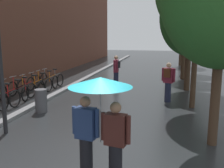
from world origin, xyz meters
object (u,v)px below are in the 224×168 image
(pedestrian_walking_midground, at_px, (116,71))
(pedestrian_walking_far, at_px, (168,81))
(parked_bicycle_6, at_px, (40,84))
(parked_bicycle_7, at_px, (46,81))
(couple_under_umbrella, at_px, (100,111))
(parked_bicycle_2, at_px, (4,97))
(parked_bicycle_3, at_px, (14,93))
(street_tree_5, at_px, (182,22))
(parked_bicycle_4, at_px, (22,89))
(street_tree_3, at_px, (186,24))
(litter_bin, at_px, (41,101))
(parked_bicycle_5, at_px, (31,87))
(parked_bicycle_8, at_px, (52,79))
(street_tree_2, at_px, (190,17))
(street_tree_4, at_px, (189,20))

(pedestrian_walking_midground, distance_m, pedestrian_walking_far, 3.63)
(parked_bicycle_6, height_order, parked_bicycle_7, same)
(pedestrian_walking_midground, bearing_deg, couple_under_umbrella, -80.30)
(parked_bicycle_2, relative_size, parked_bicycle_3, 0.99)
(street_tree_5, height_order, parked_bicycle_4, street_tree_5)
(street_tree_3, relative_size, litter_bin, 5.84)
(parked_bicycle_4, distance_m, couple_under_umbrella, 7.91)
(parked_bicycle_5, distance_m, parked_bicycle_8, 2.17)
(street_tree_2, distance_m, parked_bicycle_2, 9.23)
(street_tree_3, bearing_deg, litter_bin, -122.53)
(street_tree_4, bearing_deg, parked_bicycle_4, -128.39)
(couple_under_umbrella, bearing_deg, street_tree_2, 76.74)
(street_tree_5, height_order, parked_bicycle_3, street_tree_5)
(street_tree_4, distance_m, parked_bicycle_5, 12.40)
(parked_bicycle_5, relative_size, parked_bicycle_6, 0.96)
(parked_bicycle_2, bearing_deg, street_tree_5, 64.87)
(parked_bicycle_4, relative_size, litter_bin, 1.35)
(parked_bicycle_3, distance_m, parked_bicycle_7, 2.78)
(parked_bicycle_7, bearing_deg, pedestrian_walking_far, -13.06)
(parked_bicycle_2, bearing_deg, parked_bicycle_7, 89.86)
(parked_bicycle_4, xyz_separation_m, litter_bin, (1.93, -1.87, 0.05))
(parked_bicycle_4, height_order, parked_bicycle_5, same)
(parked_bicycle_2, height_order, litter_bin, parked_bicycle_2)
(litter_bin, relative_size, pedestrian_walking_midground, 0.50)
(parked_bicycle_8, xyz_separation_m, couple_under_umbrella, (5.08, -8.56, 1.04))
(couple_under_umbrella, bearing_deg, parked_bicycle_7, 122.86)
(couple_under_umbrella, distance_m, pedestrian_walking_far, 6.56)
(street_tree_4, distance_m, pedestrian_walking_midground, 8.34)
(street_tree_2, distance_m, pedestrian_walking_midground, 4.54)
(street_tree_2, relative_size, couple_under_umbrella, 2.69)
(parked_bicycle_5, height_order, pedestrian_walking_midground, pedestrian_walking_midground)
(parked_bicycle_3, xyz_separation_m, parked_bicycle_6, (0.13, 2.02, 0.00))
(street_tree_5, bearing_deg, parked_bicycle_3, -116.67)
(parked_bicycle_7, xyz_separation_m, litter_bin, (1.77, -3.95, 0.05))
(parked_bicycle_8, distance_m, pedestrian_walking_far, 6.65)
(parked_bicycle_7, bearing_deg, couple_under_umbrella, -57.14)
(street_tree_2, height_order, parked_bicycle_3, street_tree_2)
(parked_bicycle_3, xyz_separation_m, pedestrian_walking_midground, (3.69, 3.73, 0.53))
(parked_bicycle_3, bearing_deg, parked_bicycle_2, -83.24)
(street_tree_2, relative_size, parked_bicycle_5, 5.11)
(street_tree_2, xyz_separation_m, parked_bicycle_8, (-7.20, -0.45, -3.25))
(street_tree_4, xyz_separation_m, parked_bicycle_4, (-7.74, -9.77, -3.44))
(street_tree_5, relative_size, pedestrian_walking_midground, 3.22)
(street_tree_2, xyz_separation_m, street_tree_5, (0.03, 10.75, 0.18))
(parked_bicycle_7, xyz_separation_m, parked_bicycle_8, (0.02, 0.66, 0.00))
(litter_bin, bearing_deg, street_tree_3, 57.47)
(street_tree_4, relative_size, parked_bicycle_7, 4.64)
(pedestrian_walking_far, bearing_deg, parked_bicycle_4, -174.49)
(parked_bicycle_6, bearing_deg, street_tree_3, 36.44)
(parked_bicycle_4, bearing_deg, parked_bicycle_8, 86.27)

